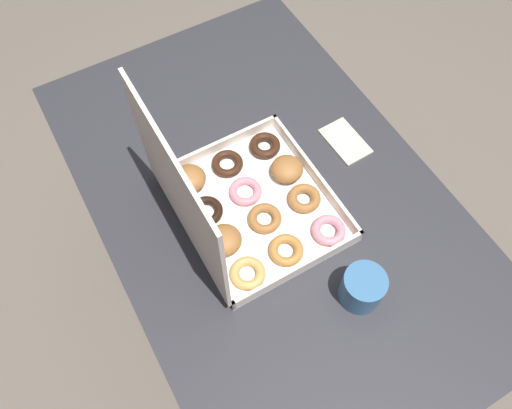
{
  "coord_description": "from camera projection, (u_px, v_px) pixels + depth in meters",
  "views": [
    {
      "loc": [
        -0.47,
        0.3,
        1.73
      ],
      "look_at": [
        -0.01,
        0.04,
        0.77
      ],
      "focal_mm": 35.0,
      "sensor_mm": 36.0,
      "label": 1
    }
  ],
  "objects": [
    {
      "name": "paper_napkin",
      "position": [
        345.0,
        141.0,
        1.2
      ],
      "size": [
        0.12,
        0.08,
        0.01
      ],
      "color": "beige",
      "rests_on": "dining_table"
    },
    {
      "name": "dining_table",
      "position": [
        268.0,
        221.0,
        1.23
      ],
      "size": [
        1.16,
        0.73,
        0.76
      ],
      "color": "#2D2D33",
      "rests_on": "ground_plane"
    },
    {
      "name": "donut_box",
      "position": [
        237.0,
        202.0,
        1.05
      ],
      "size": [
        0.36,
        0.32,
        0.35
      ],
      "color": "white",
      "rests_on": "dining_table"
    },
    {
      "name": "coffee_mug",
      "position": [
        362.0,
        288.0,
        0.98
      ],
      "size": [
        0.09,
        0.09,
        0.08
      ],
      "color": "teal",
      "rests_on": "dining_table"
    },
    {
      "name": "ground_plane",
      "position": [
        264.0,
        302.0,
        1.79
      ],
      "size": [
        8.0,
        8.0,
        0.0
      ],
      "primitive_type": "plane",
      "color": "#6B6054"
    }
  ]
}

